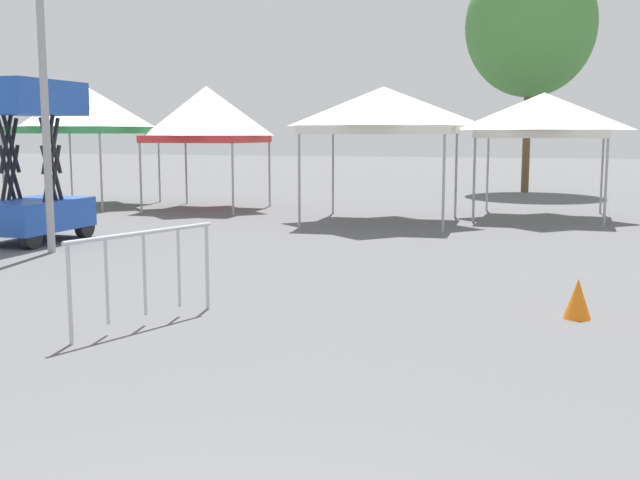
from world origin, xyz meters
The scene contains 8 objects.
canopy_tent_center centered at (-12.43, 17.86, 2.89)m, with size 3.43×3.43×3.64m.
canopy_tent_behind_center centered at (-8.29, 17.77, 2.69)m, with size 2.91×2.91×3.48m.
canopy_tent_far_left centered at (-2.78, 16.08, 2.70)m, with size 3.62×3.62×3.27m.
canopy_tent_right_of_center centered at (0.89, 18.25, 2.61)m, with size 3.22×3.22×3.18m.
scissor_lift centered at (-8.64, 10.53, 1.02)m, with size 1.41×2.31×3.18m.
tree_behind_tents_right centered at (0.08, 27.21, 6.02)m, with size 4.66×4.66×8.59m.
crowd_barrier_near_person centered at (-3.01, 5.19, 0.75)m, with size 0.71×2.01×1.08m.
traffic_cone_lot_center centered at (1.64, 6.97, 0.24)m, with size 0.32×0.32×0.47m, color orange.
Camera 1 is at (1.42, -2.32, 2.14)m, focal length 43.27 mm.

